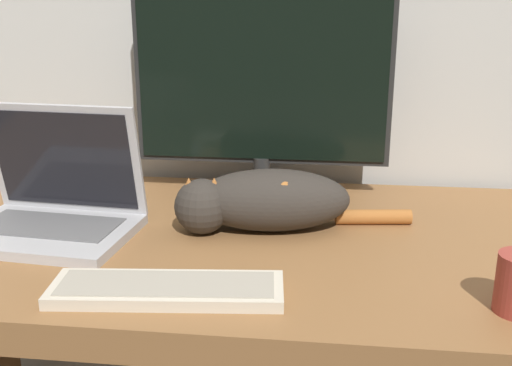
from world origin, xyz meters
TOP-DOWN VIEW (x-y plane):
  - desk at (0.00, 0.39)m, footprint 1.50×0.78m
  - monitor at (0.06, 0.67)m, footprint 0.61×0.20m
  - laptop at (-0.34, 0.36)m, footprint 0.36×0.28m
  - external_keyboard at (-0.04, 0.11)m, footprint 0.39×0.15m
  - cat at (0.08, 0.42)m, footprint 0.49×0.19m

SIDE VIEW (x-z plane):
  - desk at x=0.00m, z-range 0.22..0.99m
  - external_keyboard at x=-0.04m, z-range 0.77..0.79m
  - laptop at x=-0.34m, z-range 0.69..0.95m
  - cat at x=0.08m, z-range 0.77..0.90m
  - monitor at x=0.06m, z-range 0.78..1.29m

